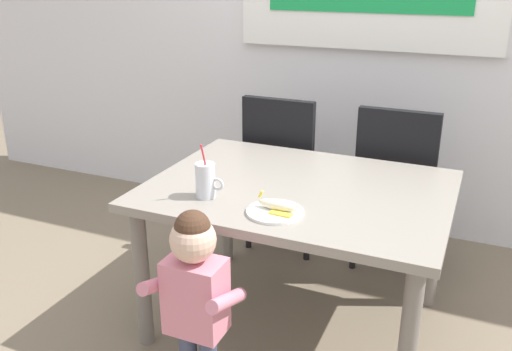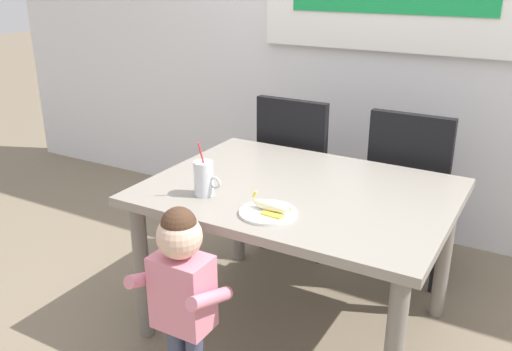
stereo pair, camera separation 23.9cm
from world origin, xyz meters
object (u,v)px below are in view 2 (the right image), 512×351
(dining_chair_left, at_px, (299,165))
(milk_cup, at_px, (204,180))
(peeled_banana, at_px, (271,206))
(dining_table, at_px, (299,207))
(snack_plate, at_px, (268,212))
(dining_chair_right, at_px, (411,185))
(toddler_standing, at_px, (182,284))

(dining_chair_left, height_order, milk_cup, milk_cup)
(milk_cup, bearing_deg, peeled_banana, -4.72)
(dining_table, xyz_separation_m, peeled_banana, (0.02, -0.30, 0.12))
(peeled_banana, bearing_deg, dining_chair_left, 109.17)
(dining_chair_left, relative_size, peeled_banana, 5.54)
(snack_plate, bearing_deg, dining_chair_left, 108.52)
(dining_chair_right, xyz_separation_m, toddler_standing, (-0.49, -1.37, -0.02))
(dining_table, bearing_deg, snack_plate, -88.57)
(dining_table, distance_m, milk_cup, 0.45)
(toddler_standing, height_order, snack_plate, toddler_standing)
(dining_chair_left, distance_m, dining_chair_right, 0.66)
(toddler_standing, bearing_deg, snack_plate, 61.85)
(milk_cup, bearing_deg, dining_table, 40.55)
(dining_chair_left, bearing_deg, snack_plate, 108.52)
(dining_chair_left, bearing_deg, dining_table, 115.20)
(dining_chair_left, distance_m, toddler_standing, 1.37)
(dining_chair_right, distance_m, milk_cup, 1.21)
(peeled_banana, bearing_deg, toddler_standing, -118.91)
(dining_chair_right, xyz_separation_m, snack_plate, (-0.31, -1.04, 0.18))
(peeled_banana, bearing_deg, milk_cup, 175.28)
(toddler_standing, bearing_deg, dining_chair_right, 70.21)
(milk_cup, relative_size, peeled_banana, 1.43)
(milk_cup, bearing_deg, snack_plate, -6.25)
(dining_table, relative_size, peeled_banana, 7.62)
(dining_chair_right, height_order, toddler_standing, dining_chair_right)
(toddler_standing, height_order, peeled_banana, toddler_standing)
(dining_chair_right, relative_size, milk_cup, 3.87)
(milk_cup, bearing_deg, toddler_standing, -68.37)
(toddler_standing, bearing_deg, peeled_banana, 61.09)
(milk_cup, xyz_separation_m, peeled_banana, (0.34, -0.03, -0.04))
(dining_table, height_order, snack_plate, snack_plate)
(toddler_standing, relative_size, snack_plate, 3.64)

